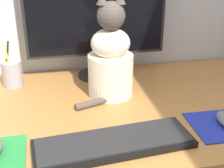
% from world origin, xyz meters
% --- Properties ---
extents(desk, '(1.35, 0.76, 0.74)m').
position_xyz_m(desk, '(0.00, 0.00, 0.65)').
color(desk, '#A87038').
rests_on(desk, ground_plane).
extents(monitor, '(0.58, 0.17, 0.45)m').
position_xyz_m(monitor, '(0.02, 0.28, 1.00)').
color(monitor, black).
rests_on(monitor, desk).
extents(keyboard, '(0.47, 0.19, 0.02)m').
position_xyz_m(keyboard, '(-0.01, -0.24, 0.75)').
color(keyboard, black).
rests_on(keyboard, desk).
extents(mousepad_right, '(0.21, 0.19, 0.00)m').
position_xyz_m(mousepad_right, '(0.35, -0.20, 0.74)').
color(mousepad_right, '#1E2D9E').
rests_on(mousepad_right, desk).
extents(cat, '(0.24, 0.20, 0.38)m').
position_xyz_m(cat, '(0.04, 0.09, 0.88)').
color(cat, beige).
rests_on(cat, desk).
extents(pen_cup, '(0.08, 0.08, 0.18)m').
position_xyz_m(pen_cup, '(-0.33, 0.25, 0.80)').
color(pen_cup, '#99999E').
rests_on(pen_cup, desk).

